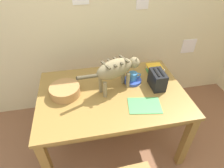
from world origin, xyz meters
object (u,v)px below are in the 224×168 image
(cat, at_px, (116,69))
(book_stack, at_px, (155,69))
(magazine, at_px, (145,105))
(coffee_mug, at_px, (133,76))
(saucer_bowl, at_px, (133,80))
(dining_table, at_px, (112,99))
(wicker_basket, at_px, (65,91))
(toaster, at_px, (157,80))

(cat, bearing_deg, book_stack, 90.72)
(magazine, distance_m, book_stack, 0.56)
(cat, xyz_separation_m, coffee_mug, (0.19, 0.08, -0.16))
(saucer_bowl, bearing_deg, cat, -158.05)
(coffee_mug, bearing_deg, book_stack, 23.39)
(magazine, bearing_deg, saucer_bowl, 100.77)
(cat, height_order, magazine, cat)
(dining_table, distance_m, wicker_basket, 0.46)
(book_stack, bearing_deg, saucer_bowl, -156.85)
(cat, relative_size, toaster, 3.04)
(magazine, bearing_deg, coffee_mug, 100.25)
(toaster, bearing_deg, cat, 173.16)
(magazine, bearing_deg, book_stack, 69.38)
(dining_table, distance_m, toaster, 0.48)
(coffee_mug, height_order, wicker_basket, coffee_mug)
(saucer_bowl, distance_m, wicker_basket, 0.68)
(dining_table, height_order, cat, cat)
(cat, bearing_deg, wicker_basket, -112.45)
(coffee_mug, relative_size, magazine, 0.45)
(coffee_mug, relative_size, wicker_basket, 0.46)
(dining_table, distance_m, magazine, 0.35)
(dining_table, xyz_separation_m, toaster, (0.45, 0.00, 0.17))
(wicker_basket, bearing_deg, book_stack, 11.42)
(dining_table, relative_size, coffee_mug, 10.97)
(saucer_bowl, height_order, wicker_basket, wicker_basket)
(toaster, bearing_deg, wicker_basket, 176.65)
(cat, xyz_separation_m, book_stack, (0.47, 0.20, -0.19))
(coffee_mug, bearing_deg, cat, -158.39)
(book_stack, xyz_separation_m, wicker_basket, (-0.96, -0.19, 0.01))
(book_stack, bearing_deg, coffee_mug, -156.61)
(coffee_mug, bearing_deg, wicker_basket, -173.98)
(cat, distance_m, toaster, 0.42)
(cat, height_order, book_stack, cat)
(toaster, bearing_deg, book_stack, 72.10)
(wicker_basket, bearing_deg, dining_table, -6.92)
(dining_table, distance_m, saucer_bowl, 0.29)
(book_stack, bearing_deg, magazine, -120.19)
(dining_table, bearing_deg, toaster, 0.15)
(magazine, xyz_separation_m, book_stack, (0.28, 0.48, 0.03))
(saucer_bowl, bearing_deg, book_stack, 23.15)
(wicker_basket, bearing_deg, toaster, -3.35)
(cat, xyz_separation_m, wicker_basket, (-0.48, 0.00, -0.18))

